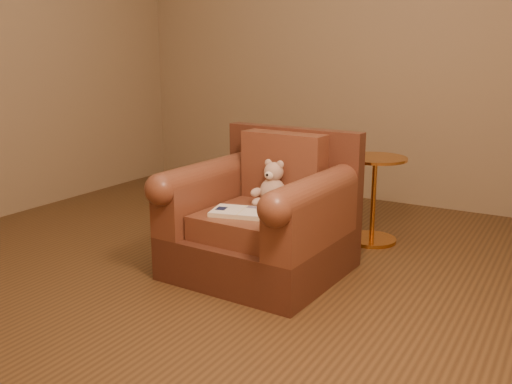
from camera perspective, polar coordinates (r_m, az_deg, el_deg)
The scene contains 5 objects.
floor at distance 3.50m, azimuth -4.37°, elevation -7.20°, with size 4.00×4.00×0.00m, color #54381C.
armchair at distance 3.30m, azimuth 0.77°, elevation -2.75°, with size 0.94×0.89×0.81m.
teddy_bear at distance 3.31m, azimuth 1.56°, elevation 0.42°, with size 0.20×0.22×0.27m.
guidebook at distance 3.13m, azimuth -1.39°, elevation -2.04°, with size 0.37×0.28×0.03m.
side_table at distance 3.89m, azimuth 11.67°, elevation -0.45°, with size 0.42×0.42×0.58m.
Camera 1 is at (1.87, -2.68, 1.26)m, focal length 40.00 mm.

